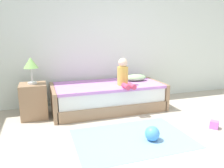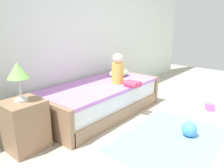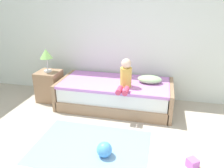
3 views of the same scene
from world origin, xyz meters
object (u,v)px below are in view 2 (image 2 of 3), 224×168
child_figure (120,72)px  pillow (119,73)px  toy_block (210,107)px  table_lamp (18,73)px  toy_ball (189,129)px  bed (100,99)px  nightstand (24,125)px

child_figure → pillow: size_ratio=1.16×
toy_block → pillow: bearing=113.7°
pillow → toy_block: 1.71m
table_lamp → toy_block: 3.10m
toy_ball → toy_block: size_ratio=1.71×
child_figure → table_lamp: bearing=172.3°
child_figure → toy_ball: 1.36m
bed → table_lamp: bearing=-179.3°
child_figure → toy_block: 1.70m
toy_block → bed: bearing=132.6°
child_figure → nightstand: bearing=172.3°
pillow → toy_block: pillow is taller
nightstand → toy_block: 2.98m
bed → toy_ball: size_ratio=10.36×
nightstand → toy_ball: (1.53, -1.43, -0.20)m
toy_ball → bed: bearing=97.0°
bed → child_figure: bearing=-44.6°
toy_ball → toy_block: (1.10, 0.05, -0.04)m
table_lamp → pillow: table_lamp is taller
bed → toy_ball: bearing=-83.0°
pillow → toy_block: bearing=-66.3°
bed → table_lamp: (-1.35, -0.02, 0.69)m
table_lamp → child_figure: size_ratio=0.88×
table_lamp → pillow: bearing=3.3°
bed → table_lamp: size_ratio=4.69×
child_figure → pillow: child_figure is taller
bed → toy_block: 1.90m
pillow → toy_ball: bearing=-106.2°
bed → toy_ball: 1.46m
table_lamp → child_figure: table_lamp is taller
toy_block → child_figure: bearing=132.0°
nightstand → child_figure: child_figure is taller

